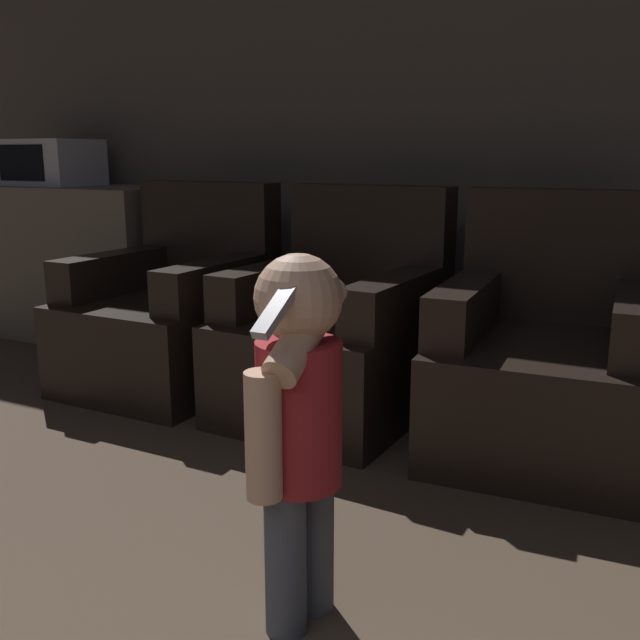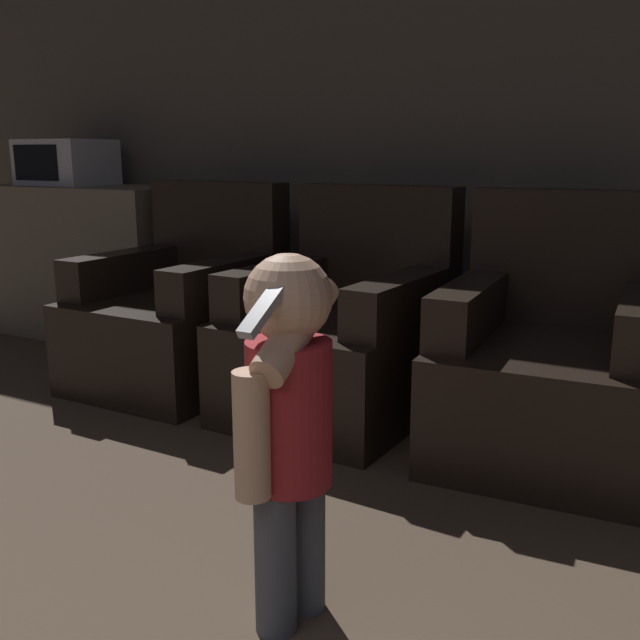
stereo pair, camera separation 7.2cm
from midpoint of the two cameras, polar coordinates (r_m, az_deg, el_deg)
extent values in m
cube|color=#51493F|center=(3.74, 14.58, 15.55)|extent=(8.40, 0.05, 2.60)
cube|color=black|center=(3.58, -10.89, -1.59)|extent=(0.78, 0.92, 0.44)
cube|color=black|center=(3.79, -7.51, 6.85)|extent=(0.77, 0.17, 0.54)
cube|color=black|center=(3.72, -14.71, 3.79)|extent=(0.17, 0.76, 0.20)
cube|color=black|center=(3.33, -7.10, 3.06)|extent=(0.17, 0.76, 0.20)
cube|color=black|center=(3.11, 1.97, -3.63)|extent=(0.82, 0.95, 0.44)
cube|color=black|center=(3.33, 5.28, 6.06)|extent=(0.78, 0.20, 0.54)
cube|color=black|center=(3.19, -2.76, 2.70)|extent=(0.20, 0.76, 0.20)
cube|color=black|center=(2.90, 7.27, 1.54)|extent=(0.20, 0.76, 0.20)
cube|color=black|center=(2.84, 18.36, -5.95)|extent=(0.82, 0.96, 0.44)
cube|color=black|center=(3.10, 19.93, 4.80)|extent=(0.78, 0.20, 0.54)
cube|color=black|center=(2.81, 12.66, 0.95)|extent=(0.20, 0.76, 0.20)
cylinder|color=#474C56|center=(1.84, -0.02, -17.34)|extent=(0.10, 0.10, 0.36)
cylinder|color=#474C56|center=(1.77, -2.36, -18.72)|extent=(0.10, 0.10, 0.36)
cylinder|color=maroon|center=(1.65, -1.22, -7.48)|extent=(0.20, 0.20, 0.34)
sphere|color=tan|center=(1.58, -1.27, 1.79)|extent=(0.20, 0.20, 0.20)
cylinder|color=tan|center=(1.57, -4.16, -9.19)|extent=(0.08, 0.08, 0.29)
cylinder|color=tan|center=(1.58, -0.64, -0.74)|extent=(0.08, 0.29, 0.22)
cube|color=#99999E|center=(1.46, -3.06, 0.99)|extent=(0.04, 0.16, 0.10)
cube|color=#665B4C|center=(4.70, -17.34, 4.57)|extent=(1.37, 0.64, 0.93)
cube|color=#B7B7BC|center=(4.77, -19.19, 11.82)|extent=(0.53, 0.40, 0.28)
cube|color=black|center=(4.67, -21.39, 11.64)|extent=(0.37, 0.01, 0.21)
camera|label=1|loc=(0.04, -89.12, 0.21)|focal=40.00mm
camera|label=2|loc=(0.04, 90.88, -0.21)|focal=40.00mm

